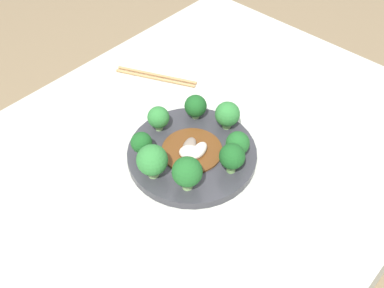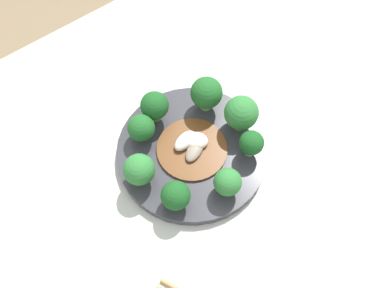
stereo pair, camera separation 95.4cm
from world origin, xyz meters
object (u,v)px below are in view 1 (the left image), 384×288
(plate, at_px, (192,154))
(broccoli_northeast, at_px, (187,172))
(broccoli_north, at_px, (232,157))
(broccoli_southeast, at_px, (141,143))
(stirfry_center, at_px, (192,150))
(chopsticks, at_px, (156,77))
(broccoli_south, at_px, (158,118))
(broccoli_west, at_px, (227,114))
(broccoli_east, at_px, (152,160))
(broccoli_southwest, at_px, (196,106))
(broccoli_northwest, at_px, (238,144))

(plate, bearing_deg, broccoli_northeast, 37.02)
(broccoli_north, bearing_deg, broccoli_southeast, -60.57)
(stirfry_center, height_order, chopsticks, stirfry_center)
(broccoli_south, bearing_deg, broccoli_west, 134.77)
(broccoli_north, bearing_deg, broccoli_northeast, -21.81)
(plate, height_order, broccoli_east, broccoli_east)
(broccoli_southwest, xyz_separation_m, broccoli_east, (0.17, 0.05, 0.01))
(broccoli_south, height_order, stirfry_center, broccoli_south)
(broccoli_south, distance_m, broccoli_northwest, 0.17)
(plate, xyz_separation_m, broccoli_southwest, (-0.08, -0.06, 0.04))
(plate, relative_size, stirfry_center, 2.14)
(broccoli_south, height_order, chopsticks, broccoli_south)
(plate, relative_size, broccoli_southeast, 4.55)
(broccoli_northeast, relative_size, broccoli_southeast, 1.26)
(plate, relative_size, broccoli_west, 4.18)
(broccoli_north, xyz_separation_m, broccoli_south, (0.01, -0.18, -0.01))
(plate, xyz_separation_m, broccoli_northwest, (-0.05, 0.07, 0.04))
(broccoli_east, relative_size, broccoli_southeast, 1.26)
(plate, relative_size, broccoli_north, 3.98)
(broccoli_southwest, relative_size, broccoli_northwest, 1.00)
(broccoli_southwest, distance_m, broccoli_west, 0.07)
(broccoli_southwest, relative_size, broccoli_east, 0.76)
(broccoli_north, distance_m, broccoli_southeast, 0.17)
(broccoli_northeast, distance_m, stirfry_center, 0.09)
(broccoli_southwest, height_order, broccoli_west, broccoli_west)
(plate, distance_m, broccoli_northwest, 0.10)
(broccoli_northwest, bearing_deg, broccoli_south, -72.26)
(broccoli_southwest, relative_size, broccoli_north, 0.84)
(broccoli_west, relative_size, broccoli_southeast, 1.09)
(broccoli_east, distance_m, broccoli_south, 0.12)
(broccoli_south, bearing_deg, plate, 89.66)
(broccoli_east, relative_size, stirfry_center, 0.59)
(broccoli_northwest, bearing_deg, broccoli_southwest, -100.92)
(broccoli_north, bearing_deg, stirfry_center, -80.40)
(broccoli_southeast, bearing_deg, broccoli_northwest, 133.23)
(broccoli_southwest, bearing_deg, broccoli_southeast, -0.83)
(chopsticks, bearing_deg, broccoli_northeast, 55.09)
(chopsticks, bearing_deg, broccoli_southwest, 73.36)
(broccoli_northeast, bearing_deg, stirfry_center, -143.74)
(broccoli_southeast, bearing_deg, plate, 139.05)
(broccoli_east, relative_size, broccoli_south, 1.30)
(broccoli_north, xyz_separation_m, broccoli_east, (0.11, -0.10, 0.00))
(broccoli_northeast, bearing_deg, broccoli_east, -71.80)
(broccoli_northwest, distance_m, chopsticks, 0.32)
(broccoli_northeast, height_order, broccoli_east, same)
(broccoli_southwest, bearing_deg, broccoli_northwest, 79.08)
(broccoli_southwest, xyz_separation_m, broccoli_northeast, (0.15, 0.12, 0.01))
(plate, xyz_separation_m, broccoli_north, (-0.01, 0.09, 0.05))
(broccoli_north, height_order, chopsticks, broccoli_north)
(broccoli_north, bearing_deg, chopsticks, -109.97)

